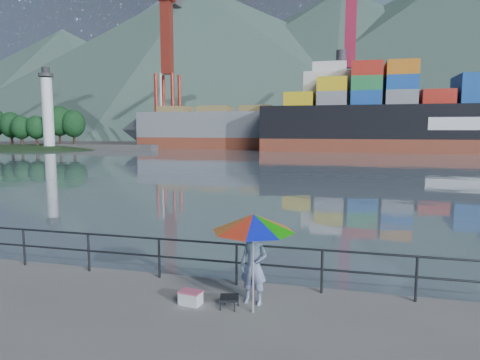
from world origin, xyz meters
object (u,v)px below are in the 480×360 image
object	(u,v)px
fisherman	(254,266)
cooler_bag	(191,298)
bulk_carrier	(262,126)
beach_umbrella	(253,223)
container_ship	(466,116)

from	to	relation	value
fisherman	cooler_bag	xyz separation A→B (m)	(-1.28, -0.39, -0.69)
fisherman	bulk_carrier	xyz separation A→B (m)	(-14.84, 73.98, 3.39)
fisherman	beach_umbrella	size ratio (longest dim) A/B	0.81
beach_umbrella	bulk_carrier	size ratio (longest dim) A/B	0.04
bulk_carrier	container_ship	world-z (taller)	container_ship
cooler_bag	bulk_carrier	world-z (taller)	bulk_carrier
beach_umbrella	cooler_bag	bearing A→B (deg)	176.59
fisherman	container_ship	bearing A→B (deg)	83.46
fisherman	cooler_bag	size ratio (longest dim) A/B	3.63
container_ship	fisherman	bearing A→B (deg)	-106.29
fisherman	container_ship	world-z (taller)	container_ship
beach_umbrella	container_ship	bearing A→B (deg)	73.88
fisherman	cooler_bag	world-z (taller)	fisherman
beach_umbrella	container_ship	size ratio (longest dim) A/B	0.03
beach_umbrella	cooler_bag	distance (m)	2.22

